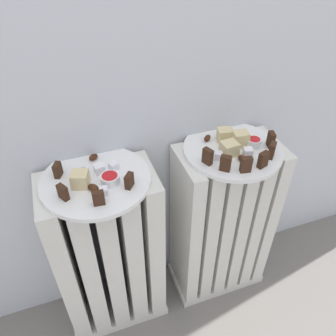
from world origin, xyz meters
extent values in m
cube|color=silver|center=(-0.19, 0.28, 0.01)|extent=(0.32, 0.18, 0.03)
cube|color=silver|center=(-0.32, 0.28, 0.31)|extent=(0.05, 0.18, 0.57)
cube|color=silver|center=(-0.25, 0.28, 0.31)|extent=(0.05, 0.18, 0.57)
cube|color=silver|center=(-0.19, 0.28, 0.31)|extent=(0.05, 0.18, 0.57)
cube|color=silver|center=(-0.13, 0.28, 0.31)|extent=(0.05, 0.18, 0.57)
cube|color=silver|center=(-0.06, 0.28, 0.31)|extent=(0.05, 0.18, 0.57)
cube|color=silver|center=(0.19, 0.28, 0.01)|extent=(0.32, 0.18, 0.03)
cube|color=silver|center=(0.06, 0.28, 0.31)|extent=(0.04, 0.18, 0.57)
cube|color=silver|center=(0.11, 0.28, 0.31)|extent=(0.04, 0.18, 0.57)
cube|color=silver|center=(0.16, 0.28, 0.31)|extent=(0.04, 0.18, 0.57)
cube|color=silver|center=(0.22, 0.28, 0.31)|extent=(0.04, 0.18, 0.57)
cube|color=silver|center=(0.27, 0.28, 0.31)|extent=(0.04, 0.18, 0.57)
cube|color=silver|center=(0.32, 0.28, 0.31)|extent=(0.04, 0.18, 0.57)
cylinder|color=white|center=(-0.19, 0.28, 0.60)|extent=(0.27, 0.27, 0.01)
cylinder|color=white|center=(0.19, 0.28, 0.60)|extent=(0.27, 0.27, 0.01)
cube|color=#382114|center=(-0.27, 0.32, 0.63)|extent=(0.02, 0.03, 0.04)
cube|color=#382114|center=(-0.27, 0.23, 0.63)|extent=(0.03, 0.03, 0.04)
cube|color=#382114|center=(-0.20, 0.19, 0.63)|extent=(0.03, 0.02, 0.04)
cube|color=#382114|center=(-0.12, 0.22, 0.63)|extent=(0.03, 0.03, 0.04)
cube|color=beige|center=(-0.23, 0.26, 0.63)|extent=(0.05, 0.05, 0.04)
cube|color=white|center=(-0.18, 0.22, 0.62)|extent=(0.02, 0.02, 0.02)
cube|color=white|center=(-0.14, 0.30, 0.62)|extent=(0.03, 0.03, 0.02)
cube|color=white|center=(-0.18, 0.30, 0.62)|extent=(0.03, 0.03, 0.02)
ellipsoid|color=#3D1E0F|center=(-0.20, 0.24, 0.62)|extent=(0.03, 0.04, 0.02)
ellipsoid|color=#3D1E0F|center=(-0.18, 0.36, 0.62)|extent=(0.03, 0.03, 0.02)
cylinder|color=white|center=(-0.16, 0.25, 0.62)|extent=(0.05, 0.05, 0.02)
cylinder|color=red|center=(-0.16, 0.25, 0.62)|extent=(0.04, 0.04, 0.01)
cube|color=#382114|center=(0.09, 0.24, 0.63)|extent=(0.02, 0.03, 0.04)
cube|color=#382114|center=(0.12, 0.20, 0.63)|extent=(0.03, 0.03, 0.04)
cube|color=#382114|center=(0.17, 0.18, 0.63)|extent=(0.03, 0.02, 0.04)
cube|color=#382114|center=(0.22, 0.18, 0.63)|extent=(0.03, 0.02, 0.04)
cube|color=#382114|center=(0.26, 0.21, 0.63)|extent=(0.03, 0.03, 0.04)
cube|color=#382114|center=(0.29, 0.25, 0.63)|extent=(0.02, 0.03, 0.04)
cube|color=beige|center=(0.16, 0.26, 0.63)|extent=(0.05, 0.04, 0.04)
cube|color=beige|center=(0.21, 0.29, 0.63)|extent=(0.05, 0.04, 0.04)
cube|color=beige|center=(0.18, 0.32, 0.63)|extent=(0.05, 0.04, 0.04)
cube|color=white|center=(0.21, 0.23, 0.62)|extent=(0.03, 0.03, 0.02)
cube|color=white|center=(0.13, 0.25, 0.62)|extent=(0.03, 0.03, 0.02)
ellipsoid|color=#3D1E0F|center=(0.25, 0.29, 0.62)|extent=(0.03, 0.02, 0.02)
ellipsoid|color=#3D1E0F|center=(0.18, 0.22, 0.62)|extent=(0.03, 0.03, 0.02)
ellipsoid|color=#3D1E0F|center=(0.14, 0.34, 0.62)|extent=(0.03, 0.03, 0.02)
cylinder|color=white|center=(0.25, 0.27, 0.62)|extent=(0.04, 0.04, 0.02)
cylinder|color=red|center=(0.25, 0.27, 0.63)|extent=(0.03, 0.03, 0.01)
cube|color=#B7B7BC|center=(-0.21, 0.27, 0.61)|extent=(0.02, 0.06, 0.00)
cube|color=#B7B7BC|center=(-0.22, 0.32, 0.61)|extent=(0.02, 0.02, 0.00)
camera|label=1|loc=(-0.23, -0.37, 1.16)|focal=36.23mm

